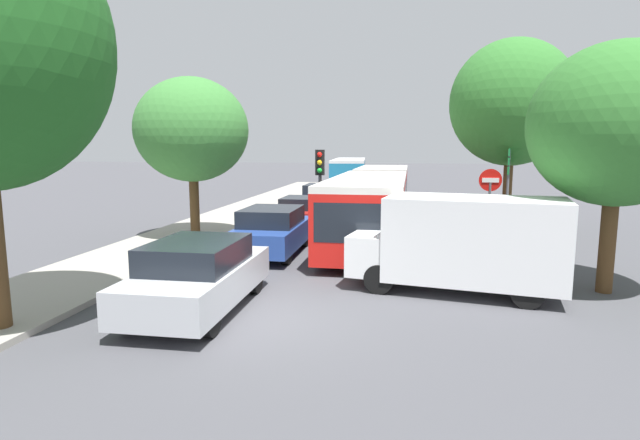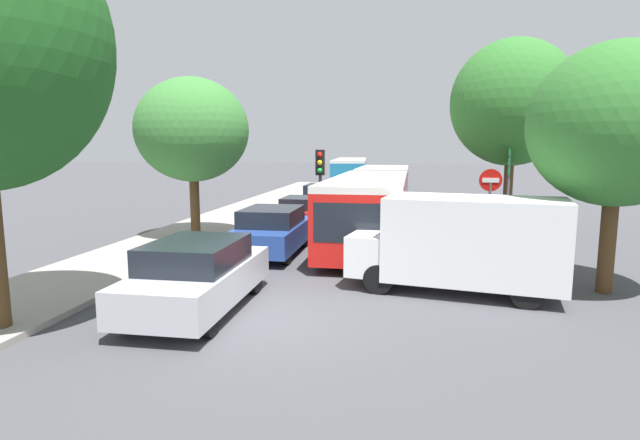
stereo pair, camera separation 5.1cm
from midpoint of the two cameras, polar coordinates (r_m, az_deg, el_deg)
The scene contains 15 objects.
ground_plane at distance 10.42m, azimuth -6.64°, elevation -11.28°, with size 200.00×200.00×0.00m, color #47474C.
kerb_strip_left at distance 27.44m, azimuth -8.58°, elevation 1.08°, with size 3.20×42.95×0.14m, color #9E998E.
articulated_bus at distance 21.22m, azimuth 6.33°, elevation 2.68°, with size 2.80×16.59×2.46m.
city_bus_rear at distance 42.66m, azimuth 3.33°, elevation 5.57°, with size 3.30×11.74×2.50m.
queued_car_silver at distance 11.02m, azimuth -13.84°, elevation -6.15°, with size 1.90×4.44×1.54m.
queued_car_blue at distance 16.40m, azimuth -5.55°, elevation -1.22°, with size 1.89×4.43×1.54m.
queued_car_red at distance 21.66m, azimuth -2.22°, elevation 0.89°, with size 1.67×3.91×1.36m.
queued_car_navy at distance 27.38m, azimuth 0.11°, elevation 2.59°, with size 1.83×4.28×1.49m.
white_van at distance 12.48m, azimuth 15.96°, elevation -2.37°, with size 5.27×2.83×2.31m.
traffic_light at distance 17.85m, azimuth -0.09°, elevation 5.15°, with size 0.33×0.37×3.40m.
no_entry_sign at distance 16.51m, azimuth 18.72°, elevation 2.28°, with size 0.70×0.08×2.82m.
direction_sign_post at distance 20.50m, azimuth 20.67°, elevation 5.22°, with size 0.36×1.38×3.60m.
tree_left_mid at distance 19.23m, azimuth -14.52°, elevation 9.91°, with size 4.15×4.15×6.03m.
tree_right_near at distance 13.61m, azimuth 30.77°, elevation 9.27°, with size 4.00×4.00×5.90m.
tree_right_mid at distance 22.16m, azimuth 21.02°, elevation 12.36°, with size 4.96×4.96×7.81m.
Camera 1 is at (2.70, -9.44, 3.49)m, focal length 28.00 mm.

